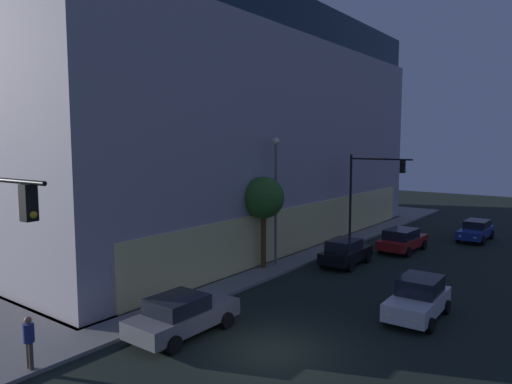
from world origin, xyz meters
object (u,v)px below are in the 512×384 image
at_px(traffic_light_far_corner, 369,183).
at_px(sidewalk_tree, 263,198).
at_px(car_red, 402,239).
at_px(car_blue, 476,230).
at_px(modern_building, 163,130).
at_px(car_black, 345,252).
at_px(pedestrian_waiting, 29,338).
at_px(car_grey, 182,315).
at_px(car_white, 418,298).
at_px(street_lamp_sidewalk, 276,185).

height_order(traffic_light_far_corner, sidewalk_tree, traffic_light_far_corner).
xyz_separation_m(car_red, car_blue, (7.06, -3.31, -0.03)).
xyz_separation_m(modern_building, car_black, (-2.16, -18.79, -7.84)).
relative_size(traffic_light_far_corner, car_black, 1.54).
bearing_deg(traffic_light_far_corner, sidewalk_tree, 169.09).
bearing_deg(traffic_light_far_corner, car_blue, -45.05).
xyz_separation_m(modern_building, pedestrian_waiting, (-20.88, -16.57, -7.46)).
relative_size(modern_building, traffic_light_far_corner, 5.56).
xyz_separation_m(traffic_light_far_corner, car_grey, (-20.15, -0.97, -3.77)).
bearing_deg(car_black, car_white, -133.49).
bearing_deg(car_blue, modern_building, 114.41).
bearing_deg(sidewalk_tree, pedestrian_waiting, -175.22).
height_order(traffic_light_far_corner, car_red, traffic_light_far_corner).
bearing_deg(modern_building, car_white, -108.12).
relative_size(street_lamp_sidewalk, car_black, 1.82).
relative_size(pedestrian_waiting, car_white, 0.42).
height_order(modern_building, sidewalk_tree, modern_building).
bearing_deg(car_grey, street_lamp_sidewalk, 14.83).
distance_m(traffic_light_far_corner, pedestrian_waiting, 25.59).
bearing_deg(car_white, traffic_light_far_corner, 31.68).
height_order(modern_building, car_grey, modern_building).
height_order(pedestrian_waiting, car_blue, pedestrian_waiting).
distance_m(modern_building, car_black, 20.47).
height_order(street_lamp_sidewalk, sidewalk_tree, street_lamp_sidewalk).
xyz_separation_m(pedestrian_waiting, car_black, (18.72, -2.22, -0.38)).
bearing_deg(car_grey, car_red, -5.82).
bearing_deg(street_lamp_sidewalk, car_grey, -165.17).
height_order(car_grey, car_white, car_white).
xyz_separation_m(car_grey, car_red, (19.34, -1.97, 0.02)).
xyz_separation_m(modern_building, street_lamp_sidewalk, (-5.07, -15.53, -3.65)).
distance_m(modern_building, car_white, 27.66).
height_order(street_lamp_sidewalk, car_black, street_lamp_sidewalk).
height_order(traffic_light_far_corner, street_lamp_sidewalk, street_lamp_sidewalk).
relative_size(sidewalk_tree, car_grey, 1.16).
relative_size(pedestrian_waiting, car_blue, 0.38).
relative_size(traffic_light_far_corner, sidewalk_tree, 1.20).
bearing_deg(pedestrian_waiting, car_red, -8.65).
distance_m(pedestrian_waiting, car_grey, 5.51).
distance_m(sidewalk_tree, car_grey, 10.66).
height_order(pedestrian_waiting, car_white, pedestrian_waiting).
height_order(modern_building, street_lamp_sidewalk, modern_building).
relative_size(modern_building, car_blue, 7.73).
xyz_separation_m(sidewalk_tree, car_red, (9.72, -4.97, -3.47)).
relative_size(modern_building, car_white, 8.66).
distance_m(pedestrian_waiting, car_blue, 32.38).
bearing_deg(modern_building, traffic_light_far_corner, -75.54).
height_order(car_white, car_blue, car_white).
relative_size(modern_building, car_grey, 7.73).
height_order(car_red, car_blue, car_red).
height_order(car_white, car_red, car_white).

